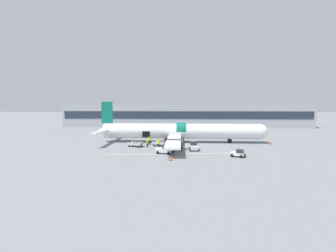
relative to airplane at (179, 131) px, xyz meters
name	(u,v)px	position (x,y,z in m)	size (l,w,h in m)	color
ground_plane	(189,146)	(2.20, -5.14, -2.55)	(500.00, 500.00, 0.00)	slate
apron_marking_line	(172,154)	(-1.15, -12.55, -2.55)	(22.73, 2.84, 0.01)	silver
terminal_strip	(185,116)	(2.20, 39.79, 1.93)	(97.33, 10.77, 8.97)	#9EA3AD
airplane	(179,131)	(0.00, 0.00, 0.00)	(39.69, 33.49, 9.46)	white
baggage_tug_lead	(238,153)	(10.03, -14.28, -1.99)	(2.72, 2.49, 1.31)	silver
baggage_tug_mid	(194,147)	(2.89, -9.33, -1.83)	(2.00, 2.43, 1.76)	silver
baggage_tug_rear	(165,150)	(-2.39, -12.55, -1.84)	(3.33, 2.28, 1.70)	silver
baggage_cart_loading	(161,143)	(-3.86, -4.79, -2.05)	(3.90, 2.76, 1.01)	#B7BABF
baggage_cart_queued	(136,145)	(-8.90, -6.19, -2.08)	(3.90, 2.46, 0.95)	#B7BABF
ground_crew_loader_a	(179,142)	(-0.01, -4.77, -1.73)	(0.54, 0.48, 1.58)	black
ground_crew_loader_b	(159,143)	(-3.99, -7.34, -1.58)	(0.59, 0.59, 1.85)	#2D2D33
ground_crew_driver	(147,143)	(-6.48, -6.36, -1.74)	(0.48, 0.52, 1.54)	black
ground_crew_supervisor	(170,140)	(-1.96, -2.83, -1.58)	(0.64, 0.46, 1.85)	#1E2338
ground_crew_helper	(149,140)	(-6.54, -3.43, -1.62)	(0.62, 0.48, 1.78)	black
ground_crew_marshal	(173,141)	(-1.17, -3.99, -1.59)	(0.59, 0.59, 1.84)	#1E2338
safety_cone_nose	(270,142)	(20.33, -1.14, -2.21)	(0.56, 0.56, 0.73)	black
safety_cone_engine_left	(171,158)	(-1.17, -17.41, -2.21)	(0.57, 0.57, 0.73)	black
safety_cone_wingtip	(180,147)	(0.26, -7.85, -2.25)	(0.60, 0.60, 0.65)	black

